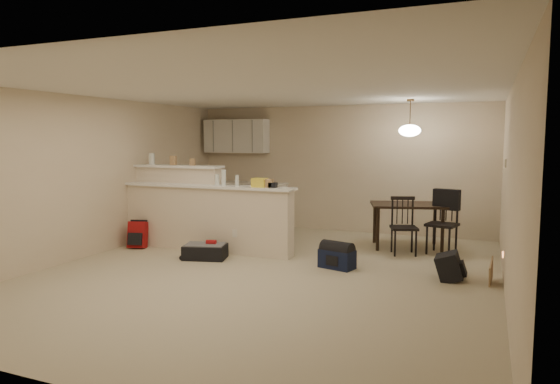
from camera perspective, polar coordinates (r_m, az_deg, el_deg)
The scene contains 23 objects.
room at distance 6.76m, azimuth -1.51°, elevation 1.07°, with size 7.00×7.02×2.50m.
breakfast_bar at distance 8.53m, azimuth -9.60°, elevation -2.31°, with size 3.08×0.58×1.39m.
upper_cabinets at distance 10.69m, azimuth -5.01°, elevation 6.37°, with size 1.40×0.34×0.70m, color white.
kitchen_counter at distance 10.57m, azimuth -4.31°, elevation -1.50°, with size 1.80×0.60×0.90m, color white.
thermostat at distance 7.71m, azimuth 24.36°, elevation 3.01°, with size 0.02×0.12×0.12m, color beige.
jar at distance 9.12m, azimuth -14.45°, elevation 3.68°, with size 0.10×0.10×0.20m, color silver.
cereal_box at distance 8.85m, azimuth -12.11°, elevation 3.55°, with size 0.10×0.07×0.16m, color #A68055.
small_box at distance 8.64m, azimuth -9.96°, elevation 3.40°, with size 0.08×0.06×0.12m, color #A68055.
bottle_a at distance 8.09m, azimuth -6.45°, elevation 1.64°, with size 0.07×0.07×0.26m, color silver.
bottle_b at distance 7.98m, azimuth -4.93°, elevation 1.31°, with size 0.06×0.06×0.18m, color silver.
bag_lump at distance 7.80m, azimuth -2.33°, elevation 1.07°, with size 0.22×0.18×0.14m, color #A68055.
pouch at distance 7.71m, azimuth -0.82°, elevation 0.80°, with size 0.12×0.10×0.08m, color #A68055.
extra_item_x at distance 7.74m, azimuth -1.29°, elevation 1.00°, with size 0.12×0.10×0.13m, color #A68055.
extra_item_y at distance 8.15m, azimuth -7.21°, elevation 1.39°, with size 0.07×0.07×0.18m, color silver.
dining_table at distance 8.73m, azimuth 14.37°, elevation -1.90°, with size 1.38×1.11×0.75m.
pendant_lamp at distance 8.65m, azimuth 14.61°, elevation 6.87°, with size 0.36×0.36×0.62m.
dining_chair_near at distance 8.20m, azimuth 13.99°, elevation -3.81°, with size 0.40×0.38×0.92m, color black, non-canonical shape.
dining_chair_far at distance 8.40m, azimuth 18.03°, elevation -3.36°, with size 0.44×0.42×1.01m, color black, non-canonical shape.
suitcase at distance 7.83m, azimuth -8.54°, elevation -6.77°, with size 0.64×0.41×0.22m, color black.
red_backpack at distance 8.82m, azimuth -15.95°, elevation -4.73°, with size 0.30×0.19×0.44m, color maroon.
navy_duffel at distance 7.23m, azimuth 6.53°, elevation -7.61°, with size 0.49×0.27×0.27m, color #101732.
black_daypack at distance 6.97m, azimuth 18.79°, elevation -8.09°, with size 0.39×0.28×0.34m, color black.
cardboard_sheet at distance 6.96m, azimuth 22.97°, elevation -8.47°, with size 0.39×0.02×0.30m, color #A68055.
Camera 1 is at (2.76, -6.14, 1.84)m, focal length 32.00 mm.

